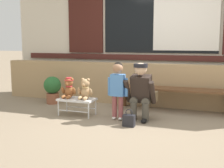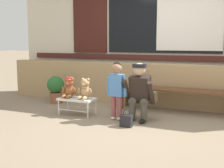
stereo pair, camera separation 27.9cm
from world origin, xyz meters
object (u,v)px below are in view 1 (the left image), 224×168
object	(u,v)px
teddy_bear_plain	(85,90)
child_standing	(118,84)
small_display_bench	(77,100)
handbag_on_ground	(129,120)
wooden_bench_long	(173,92)
potted_plant	(52,88)
adult_crouching	(142,91)
teddy_bear_with_hat	(69,88)

from	to	relation	value
teddy_bear_plain	child_standing	bearing A→B (deg)	-2.41
child_standing	small_display_bench	bearing A→B (deg)	178.20
small_display_bench	handbag_on_ground	size ratio (longest dim) A/B	2.35
wooden_bench_long	potted_plant	size ratio (longest dim) A/B	3.68
teddy_bear_plain	adult_crouching	bearing A→B (deg)	5.91
teddy_bear_with_hat	child_standing	distance (m)	0.93
teddy_bear_with_hat	adult_crouching	bearing A→B (deg)	4.43
small_display_bench	teddy_bear_with_hat	world-z (taller)	teddy_bear_with_hat
wooden_bench_long	adult_crouching	xyz separation A→B (m)	(-0.39, -0.77, 0.11)
teddy_bear_with_hat	child_standing	xyz separation A→B (m)	(0.93, -0.03, 0.12)
wooden_bench_long	handbag_on_ground	xyz separation A→B (m)	(-0.47, -1.22, -0.28)
small_display_bench	child_standing	distance (m)	0.83
teddy_bear_plain	potted_plant	bearing A→B (deg)	147.14
teddy_bear_plain	handbag_on_ground	distance (m)	1.03
wooden_bench_long	child_standing	size ratio (longest dim) A/B	2.19
small_display_bench	potted_plant	bearing A→B (deg)	142.83
wooden_bench_long	teddy_bear_with_hat	distance (m)	1.90
small_display_bench	child_standing	world-z (taller)	child_standing
teddy_bear_with_hat	handbag_on_ground	xyz separation A→B (m)	(1.22, -0.35, -0.38)
small_display_bench	teddy_bear_with_hat	xyz separation A→B (m)	(-0.16, 0.00, 0.21)
wooden_bench_long	potted_plant	world-z (taller)	potted_plant
child_standing	handbag_on_ground	distance (m)	0.66
small_display_bench	adult_crouching	bearing A→B (deg)	5.16
teddy_bear_with_hat	adult_crouching	distance (m)	1.30
teddy_bear_with_hat	potted_plant	distance (m)	1.06
small_display_bench	handbag_on_ground	world-z (taller)	small_display_bench
small_display_bench	adult_crouching	distance (m)	1.16
wooden_bench_long	teddy_bear_plain	bearing A→B (deg)	-147.49
teddy_bear_with_hat	adult_crouching	xyz separation A→B (m)	(1.29, 0.10, 0.01)
handbag_on_ground	adult_crouching	bearing A→B (deg)	80.55
child_standing	adult_crouching	world-z (taller)	child_standing
teddy_bear_with_hat	child_standing	bearing A→B (deg)	-1.62
teddy_bear_plain	handbag_on_ground	size ratio (longest dim) A/B	1.34
small_display_bench	teddy_bear_plain	world-z (taller)	teddy_bear_plain
teddy_bear_with_hat	child_standing	world-z (taller)	child_standing
teddy_bear_plain	adult_crouching	xyz separation A→B (m)	(0.97, 0.10, 0.02)
teddy_bear_plain	teddy_bear_with_hat	bearing A→B (deg)	179.87
teddy_bear_with_hat	teddy_bear_plain	bearing A→B (deg)	-0.13
teddy_bear_plain	small_display_bench	bearing A→B (deg)	-179.49
child_standing	teddy_bear_with_hat	bearing A→B (deg)	178.38
handbag_on_ground	child_standing	bearing A→B (deg)	132.37
teddy_bear_with_hat	teddy_bear_plain	size ratio (longest dim) A/B	1.00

